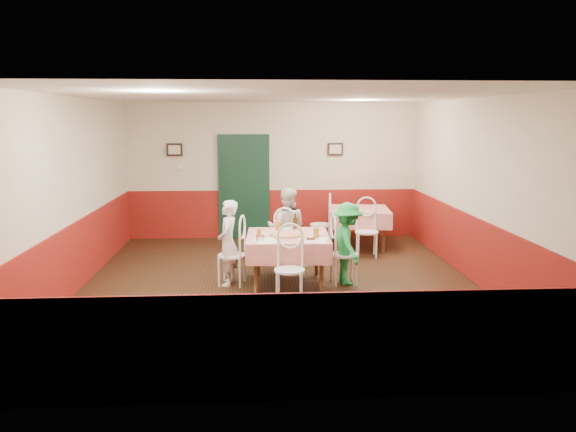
{
  "coord_description": "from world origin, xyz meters",
  "views": [
    {
      "loc": [
        -0.38,
        -8.14,
        2.5
      ],
      "look_at": [
        0.12,
        0.07,
        1.05
      ],
      "focal_mm": 35.0,
      "sensor_mm": 36.0,
      "label": 1
    }
  ],
  "objects": [
    {
      "name": "chair_far",
      "position": [
        0.14,
        0.92,
        0.45
      ],
      "size": [
        0.51,
        0.51,
        0.9
      ],
      "primitive_type": null,
      "rotation": [
        0.0,
        0.0,
        2.9
      ],
      "color": "white",
      "rests_on": "ground"
    },
    {
      "name": "wainscot_front",
      "position": [
        0.0,
        -3.48,
        0.5
      ],
      "size": [
        6.0,
        0.03,
        1.0
      ],
      "primitive_type": "cube",
      "color": "maroon",
      "rests_on": "ground"
    },
    {
      "name": "main_table",
      "position": [
        0.12,
        0.07,
        0.38
      ],
      "size": [
        1.26,
        1.26,
        0.77
      ],
      "primitive_type": "cube",
      "rotation": [
        0.0,
        0.0,
        -0.03
      ],
      "color": "red",
      "rests_on": "ground"
    },
    {
      "name": "shaker_c",
      "position": [
        -0.35,
        -0.29,
        0.81
      ],
      "size": [
        0.04,
        0.04,
        0.09
      ],
      "primitive_type": "cylinder",
      "rotation": [
        0.0,
        0.0,
        -0.03
      ],
      "color": "#B23319",
      "rests_on": "main_table"
    },
    {
      "name": "chair_second_a",
      "position": [
        0.89,
        2.45,
        0.45
      ],
      "size": [
        0.46,
        0.46,
        0.9
      ],
      "primitive_type": null,
      "rotation": [
        0.0,
        0.0,
        -1.67
      ],
      "color": "white",
      "rests_on": "ground"
    },
    {
      "name": "shaker_b",
      "position": [
        -0.26,
        -0.35,
        0.81
      ],
      "size": [
        0.04,
        0.04,
        0.09
      ],
      "primitive_type": "cylinder",
      "rotation": [
        0.0,
        0.0,
        -0.03
      ],
      "color": "silver",
      "rests_on": "main_table"
    },
    {
      "name": "second_table",
      "position": [
        1.64,
        2.45,
        0.38
      ],
      "size": [
        1.22,
        1.22,
        0.77
      ],
      "primitive_type": "cube",
      "rotation": [
        0.0,
        0.0,
        -0.1
      ],
      "color": "red",
      "rests_on": "ground"
    },
    {
      "name": "right_wall",
      "position": [
        3.0,
        0.0,
        1.4
      ],
      "size": [
        0.1,
        7.0,
        2.8
      ],
      "primitive_type": "cube",
      "color": "beige",
      "rests_on": "ground"
    },
    {
      "name": "menu_right",
      "position": [
        0.51,
        -0.31,
        0.76
      ],
      "size": [
        0.39,
        0.46,
        0.0
      ],
      "primitive_type": "cube",
      "rotation": [
        0.0,
        0.0,
        -0.24
      ],
      "color": "white",
      "rests_on": "main_table"
    },
    {
      "name": "chair_near",
      "position": [
        0.09,
        -0.78,
        0.45
      ],
      "size": [
        0.47,
        0.47,
        0.9
      ],
      "primitive_type": null,
      "rotation": [
        0.0,
        0.0,
        -0.12
      ],
      "color": "white",
      "rests_on": "ground"
    },
    {
      "name": "plate_far",
      "position": [
        0.16,
        0.47,
        0.77
      ],
      "size": [
        0.26,
        0.26,
        0.01
      ],
      "primitive_type": "cylinder",
      "rotation": [
        0.0,
        0.0,
        -0.03
      ],
      "color": "white",
      "rests_on": "main_table"
    },
    {
      "name": "diner_right",
      "position": [
        1.01,
        0.04,
        0.62
      ],
      "size": [
        0.55,
        0.85,
        1.25
      ],
      "primitive_type": "imported",
      "rotation": [
        0.0,
        0.0,
        1.68
      ],
      "color": "gray",
      "rests_on": "ground"
    },
    {
      "name": "back_wall",
      "position": [
        0.0,
        3.5,
        1.4
      ],
      "size": [
        6.0,
        0.1,
        2.8
      ],
      "primitive_type": "cube",
      "color": "beige",
      "rests_on": "ground"
    },
    {
      "name": "door",
      "position": [
        -0.6,
        3.45,
        1.05
      ],
      "size": [
        0.96,
        0.06,
        2.1
      ],
      "primitive_type": "cube",
      "color": "black",
      "rests_on": "ground"
    },
    {
      "name": "plate_left",
      "position": [
        -0.32,
        0.08,
        0.77
      ],
      "size": [
        0.26,
        0.26,
        0.01
      ],
      "primitive_type": "cylinder",
      "rotation": [
        0.0,
        0.0,
        -0.03
      ],
      "color": "white",
      "rests_on": "main_table"
    },
    {
      "name": "chair_second_b",
      "position": [
        1.64,
        1.7,
        0.45
      ],
      "size": [
        0.46,
        0.46,
        0.9
      ],
      "primitive_type": null,
      "rotation": [
        0.0,
        0.0,
        -0.1
      ],
      "color": "white",
      "rests_on": "ground"
    },
    {
      "name": "picture_right",
      "position": [
        1.3,
        3.45,
        1.85
      ],
      "size": [
        0.32,
        0.03,
        0.26
      ],
      "primitive_type": "cube",
      "color": "black",
      "rests_on": "back_wall"
    },
    {
      "name": "front_wall",
      "position": [
        0.0,
        -3.5,
        1.4
      ],
      "size": [
        6.0,
        0.1,
        2.8
      ],
      "primitive_type": "cube",
      "color": "beige",
      "rests_on": "ground"
    },
    {
      "name": "diner_far",
      "position": [
        0.15,
        0.97,
        0.68
      ],
      "size": [
        0.74,
        0.63,
        1.36
      ],
      "primitive_type": "imported",
      "rotation": [
        0.0,
        0.0,
        2.96
      ],
      "color": "gray",
      "rests_on": "ground"
    },
    {
      "name": "shaker_a",
      "position": [
        -0.33,
        -0.35,
        0.81
      ],
      "size": [
        0.04,
        0.04,
        0.09
      ],
      "primitive_type": "cylinder",
      "rotation": [
        0.0,
        0.0,
        -0.03
      ],
      "color": "silver",
      "rests_on": "main_table"
    },
    {
      "name": "wallet",
      "position": [
        0.42,
        -0.26,
        0.77
      ],
      "size": [
        0.11,
        0.09,
        0.02
      ],
      "primitive_type": "cube",
      "rotation": [
        0.0,
        0.0,
        -0.03
      ],
      "color": "black",
      "rests_on": "main_table"
    },
    {
      "name": "beer_bottle",
      "position": [
        0.25,
        0.45,
        0.88
      ],
      "size": [
        0.07,
        0.07,
        0.24
      ],
      "primitive_type": "cylinder",
      "rotation": [
        0.0,
        0.0,
        -0.03
      ],
      "color": "#381C0A",
      "rests_on": "main_table"
    },
    {
      "name": "pizza",
      "position": [
        0.09,
        0.04,
        0.78
      ],
      "size": [
        0.5,
        0.5,
        0.03
      ],
      "primitive_type": "cylinder",
      "rotation": [
        0.0,
        0.0,
        -0.03
      ],
      "color": "#B74723",
      "rests_on": "main_table"
    },
    {
      "name": "chair_left",
      "position": [
        -0.73,
        0.1,
        0.45
      ],
      "size": [
        0.5,
        0.5,
        0.9
      ],
      "primitive_type": null,
      "rotation": [
        0.0,
        0.0,
        -1.77
      ],
      "color": "white",
      "rests_on": "ground"
    },
    {
      "name": "chair_right",
      "position": [
        0.96,
        0.04,
        0.45
      ],
      "size": [
        0.45,
        0.45,
        0.9
      ],
      "primitive_type": null,
      "rotation": [
        0.0,
        0.0,
        1.64
      ],
      "color": "white",
      "rests_on": "ground"
    },
    {
      "name": "diner_left",
      "position": [
        -0.78,
        0.1,
        0.65
      ],
      "size": [
        0.36,
        0.5,
        1.29
      ],
      "primitive_type": "imported",
      "rotation": [
        0.0,
        0.0,
        -1.68
      ],
      "color": "gray",
      "rests_on": "ground"
    },
    {
      "name": "ceiling",
      "position": [
        0.0,
        0.0,
        2.8
      ],
      "size": [
        7.0,
        7.0,
        0.0
      ],
      "primitive_type": "plane",
      "color": "white",
      "rests_on": "back_wall"
    },
    {
      "name": "left_wall",
      "position": [
        -3.0,
        0.0,
        1.4
      ],
      "size": [
        0.1,
        7.0,
        2.8
      ],
      "primitive_type": "cube",
      "color": "beige",
      "rests_on": "ground"
    },
    {
      "name": "thermostat",
      "position": [
        -1.9,
        3.45,
        1.5
      ],
      "size": [
        0.1,
        0.03,
        0.1
      ],
      "primitive_type": "cube",
      "color": "white",
      "rests_on": "back_wall"
    },
    {
      "name": "wainscot_right",
      "position": [
        2.98,
        0.0,
        0.5
      ],
      "size": [
        0.03,
        7.0,
        1.0
      ],
      "primitive_type": "cube",
      "color": "maroon",
      "rests_on": "ground"
    },
    {
      "name": "floor",
      "position": [
        0.0,
        0.0,
        0.0
      ],
      "size": [
        7.0,
        7.0,
        0.0
      ],
      "primitive_type": "plane",
      "color": "black",
      "rests_on": "ground"
    },
    {
      "name": "glass_b",
      "position": [
        0.51,
        -0.17,
        0.83
      ],
      "size": [
        0.08,
        0.08,
        0.15
      ],
      "primitive_type": "cylinder",
      "rotation": [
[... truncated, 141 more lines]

